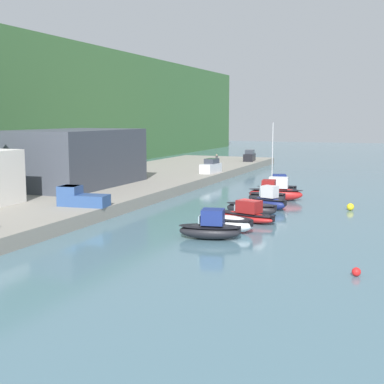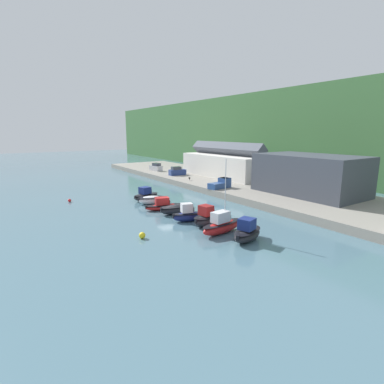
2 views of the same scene
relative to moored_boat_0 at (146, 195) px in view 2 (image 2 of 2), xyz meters
name	(u,v)px [view 2 (image 2 of 2)]	position (x,y,z in m)	size (l,w,h in m)	color
ground_plane	(167,212)	(9.13, -0.83, -0.87)	(320.00, 320.00, 0.00)	slate
quay_promenade	(269,192)	(9.13, 21.81, -0.25)	(122.39, 20.05, 1.22)	gray
harbor_clubhouse	(225,164)	(-8.43, 25.57, 3.37)	(24.35, 9.41, 8.41)	silver
yacht_club_building	(309,175)	(16.37, 23.78, 3.79)	(17.72, 10.62, 6.86)	#3D424C
moored_boat_0	(146,195)	(0.00, 0.00, 0.00)	(3.19, 5.35, 2.40)	black
moored_boat_1	(151,200)	(3.14, -0.59, -0.14)	(3.31, 4.76, 1.38)	white
moored_boat_2	(163,205)	(7.81, -0.72, -0.15)	(3.63, 6.33, 2.04)	red
moored_boat_3	(176,209)	(10.89, -0.26, -0.14)	(2.36, 5.27, 1.37)	black
moored_boat_4	(188,215)	(15.05, -0.89, 0.06)	(2.89, 4.64, 2.53)	navy
moored_boat_5	(207,218)	(18.13, 0.02, 0.15)	(2.78, 4.35, 2.75)	black
moored_boat_6	(222,225)	(21.44, -0.21, 0.16)	(2.69, 6.49, 8.99)	red
moored_boat_7	(247,233)	(25.03, 0.50, 0.11)	(3.63, 5.26, 2.66)	black
parked_car_0	(156,167)	(-27.46, 16.23, 1.28)	(4.37, 2.23, 2.16)	#B7B7BC
parked_car_2	(177,171)	(-16.61, 16.63, 1.28)	(2.27, 4.38, 2.16)	navy
pickup_truck_0	(221,184)	(3.40, 14.54, 1.18)	(2.54, 4.93, 1.90)	#2D4C84
dog_on_quay	(189,178)	(-8.06, 14.70, 0.82)	(0.67, 0.84, 0.68)	black
mooring_buoy_0	(70,200)	(-6.08, -11.72, -0.59)	(0.55, 0.55, 0.55)	red
mooring_buoy_1	(142,235)	(17.76, -8.94, -0.49)	(0.75, 0.75, 0.75)	yellow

